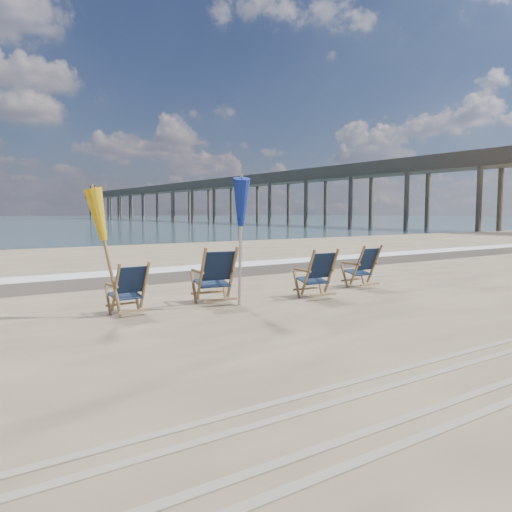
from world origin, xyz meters
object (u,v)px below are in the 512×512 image
Objects in this scene: beach_chair_3 at (375,266)px; fishing_pier at (206,196)px; beach_chair_2 at (331,273)px; umbrella_yellow at (107,220)px; beach_chair_1 at (232,275)px; beach_chair_0 at (145,287)px; umbrella_blue at (240,207)px.

fishing_pier is (34.64, 71.78, 4.14)m from beach_chair_3.
beach_chair_2 is 0.01× the size of fishing_pier.
umbrella_yellow reaches higher than beach_chair_2.
beach_chair_2 is at bearing 170.90° from beach_chair_1.
beach_chair_3 reaches higher than beach_chair_0.
beach_chair_0 is at bearing -2.46° from umbrella_yellow.
umbrella_yellow is at bearing -5.25° from beach_chair_0.
beach_chair_2 is at bearing -8.62° from umbrella_yellow.
umbrella_yellow is at bearing -2.04° from beach_chair_3.
fishing_pier is (36.48, 72.30, 4.14)m from beach_chair_2.
fishing_pier reaches higher than beach_chair_2.
beach_chair_3 is at bearing -115.76° from fishing_pier.
beach_chair_1 is at bearing 76.43° from umbrella_blue.
beach_chair_2 is 1.02× the size of beach_chair_3.
beach_chair_0 is at bearing 163.73° from umbrella_blue.
umbrella_blue reaches higher than umbrella_yellow.
umbrella_yellow is 2.33m from umbrella_blue.
umbrella_yellow is at bearing 6.77° from beach_chair_1.
beach_chair_3 is at bearing 5.27° from umbrella_blue.
beach_chair_1 is at bearing -11.60° from beach_chair_2.
beach_chair_2 is at bearing -116.77° from fishing_pier.
beach_chair_3 is 4.17m from umbrella_blue.
fishing_pier is (40.23, 71.66, 4.19)m from beach_chair_0.
beach_chair_2 is 81.09m from fishing_pier.
beach_chair_1 is 1.09× the size of beach_chair_2.
beach_chair_3 is 0.01× the size of fishing_pier.
beach_chair_3 is at bearing 176.00° from beach_chair_0.
beach_chair_0 is 0.43× the size of umbrella_yellow.
beach_chair_1 is at bearing -2.12° from beach_chair_3.
beach_chair_1 is 81.46m from fishing_pier.
fishing_pier is at bearing -110.25° from beach_chair_1.
beach_chair_0 is at bearing -119.31° from fishing_pier.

